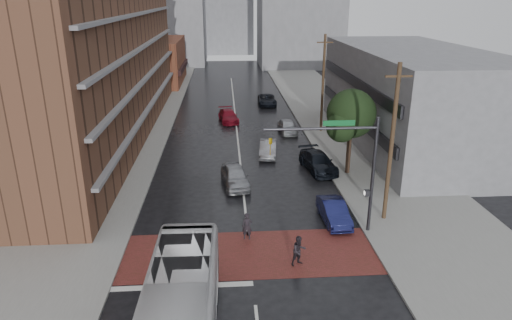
{
  "coord_description": "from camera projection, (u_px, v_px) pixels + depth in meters",
  "views": [
    {
      "loc": [
        -1.2,
        -21.58,
        13.58
      ],
      "look_at": [
        0.73,
        6.18,
        3.5
      ],
      "focal_mm": 32.0,
      "sensor_mm": 36.0,
      "label": 1
    }
  ],
  "objects": [
    {
      "name": "car_travel_c",
      "position": [
        228.0,
        116.0,
        51.7
      ],
      "size": [
        2.55,
        4.84,
        1.34
      ],
      "primitive_type": "imported",
      "rotation": [
        0.0,
        0.0,
        0.15
      ],
      "color": "maroon",
      "rests_on": "ground"
    },
    {
      "name": "car_parked_far",
      "position": [
        287.0,
        126.0,
        47.49
      ],
      "size": [
        1.88,
        4.19,
        1.4
      ],
      "primitive_type": "imported",
      "rotation": [
        0.0,
        0.0,
        0.06
      ],
      "color": "#A3A6AA",
      "rests_on": "ground"
    },
    {
      "name": "street_tree",
      "position": [
        351.0,
        117.0,
        35.17
      ],
      "size": [
        4.2,
        4.1,
        6.9
      ],
      "color": "#332319",
      "rests_on": "ground"
    },
    {
      "name": "pedestrian_b",
      "position": [
        299.0,
        251.0,
        24.12
      ],
      "size": [
        1.0,
        0.9,
        1.69
      ],
      "primitive_type": "imported",
      "rotation": [
        0.0,
        0.0,
        0.38
      ],
      "color": "black",
      "rests_on": "ground"
    },
    {
      "name": "car_parked_near",
      "position": [
        334.0,
        212.0,
        28.83
      ],
      "size": [
        1.58,
        4.14,
        1.35
      ],
      "primitive_type": "imported",
      "rotation": [
        0.0,
        0.0,
        0.04
      ],
      "color": "#131644",
      "rests_on": "ground"
    },
    {
      "name": "utility_pole_far",
      "position": [
        323.0,
        83.0,
        46.28
      ],
      "size": [
        1.6,
        0.26,
        10.0
      ],
      "color": "#473321",
      "rests_on": "ground"
    },
    {
      "name": "distant_tower_center",
      "position": [
        227.0,
        2.0,
        109.96
      ],
      "size": [
        12.0,
        10.0,
        24.0
      ],
      "primitive_type": "cube",
      "color": "gray",
      "rests_on": "ground"
    },
    {
      "name": "car_travel_a",
      "position": [
        235.0,
        176.0,
        34.22
      ],
      "size": [
        2.4,
        4.71,
        1.54
      ],
      "primitive_type": "imported",
      "rotation": [
        0.0,
        0.0,
        0.13
      ],
      "color": "#97999E",
      "rests_on": "ground"
    },
    {
      "name": "signal_mast",
      "position": [
        350.0,
        159.0,
        26.06
      ],
      "size": [
        6.5,
        0.3,
        7.2
      ],
      "color": "#2D2D33",
      "rests_on": "ground"
    },
    {
      "name": "car_parked_mid",
      "position": [
        318.0,
        162.0,
        37.3
      ],
      "size": [
        2.9,
        5.34,
        1.47
      ],
      "primitive_type": "imported",
      "rotation": [
        0.0,
        0.0,
        0.17
      ],
      "color": "black",
      "rests_on": "ground"
    },
    {
      "name": "sidewalk_west",
      "position": [
        127.0,
        132.0,
        47.62
      ],
      "size": [
        9.0,
        90.0,
        0.15
      ],
      "primitive_type": "cube",
      "color": "gray",
      "rests_on": "ground"
    },
    {
      "name": "storefront_west",
      "position": [
        157.0,
        61.0,
        73.62
      ],
      "size": [
        8.0,
        16.0,
        7.0
      ],
      "primitive_type": "cube",
      "color": "brown",
      "rests_on": "ground"
    },
    {
      "name": "suv_travel",
      "position": [
        267.0,
        100.0,
        59.62
      ],
      "size": [
        2.34,
        4.95,
        1.37
      ],
      "primitive_type": "imported",
      "rotation": [
        0.0,
        0.0,
        -0.02
      ],
      "color": "black",
      "rests_on": "ground"
    },
    {
      "name": "crosswalk",
      "position": [
        250.0,
        254.0,
        25.41
      ],
      "size": [
        14.0,
        5.0,
        0.02
      ],
      "primitive_type": "cube",
      "color": "maroon",
      "rests_on": "ground"
    },
    {
      "name": "car_travel_b",
      "position": [
        268.0,
        149.0,
        40.64
      ],
      "size": [
        1.95,
        4.28,
        1.36
      ],
      "primitive_type": "imported",
      "rotation": [
        0.0,
        0.0,
        -0.13
      ],
      "color": "#929499",
      "rests_on": "ground"
    },
    {
      "name": "building_east",
      "position": [
        411.0,
        97.0,
        43.25
      ],
      "size": [
        11.0,
        26.0,
        9.0
      ],
      "primitive_type": "cube",
      "color": "gray",
      "rests_on": "ground"
    },
    {
      "name": "ground",
      "position": [
        250.0,
        259.0,
        24.94
      ],
      "size": [
        160.0,
        160.0,
        0.0
      ],
      "primitive_type": "plane",
      "color": "black",
      "rests_on": "ground"
    },
    {
      "name": "sidewalk_east",
      "position": [
        343.0,
        128.0,
        49.12
      ],
      "size": [
        9.0,
        90.0,
        0.15
      ],
      "primitive_type": "cube",
      "color": "gray",
      "rests_on": "ground"
    },
    {
      "name": "utility_pole_near",
      "position": [
        392.0,
        144.0,
        27.52
      ],
      "size": [
        1.6,
        0.26,
        10.0
      ],
      "color": "#473321",
      "rests_on": "ground"
    },
    {
      "name": "pedestrian_a",
      "position": [
        247.0,
        226.0,
        26.7
      ],
      "size": [
        0.64,
        0.46,
        1.65
      ],
      "primitive_type": "imported",
      "rotation": [
        0.0,
        0.0,
        -0.12
      ],
      "color": "black",
      "rests_on": "ground"
    }
  ]
}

